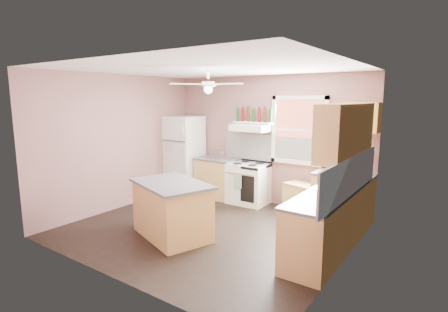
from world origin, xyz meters
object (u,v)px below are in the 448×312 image
Objects in this scene: toaster at (217,155)px; stove at (248,183)px; cart at (300,199)px; refrigerator at (184,155)px; island at (172,211)px.

toaster is 0.33× the size of stove.
toaster is at bearing -160.54° from cart.
refrigerator reaches higher than island.
refrigerator is 3.09× the size of cart.
stove and island have the same top height.
cart is at bearing -1.75° from stove.
refrigerator reaches higher than toaster.
stove reaches higher than cart.
toaster is 0.22× the size of island.
island is at bearing -76.59° from toaster.
island is (0.67, -2.16, -0.56)m from toaster.
stove is at bearing 4.99° from toaster.
refrigerator reaches higher than stove.
cart is at bearing -1.08° from toaster.
toaster reaches higher than stove.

